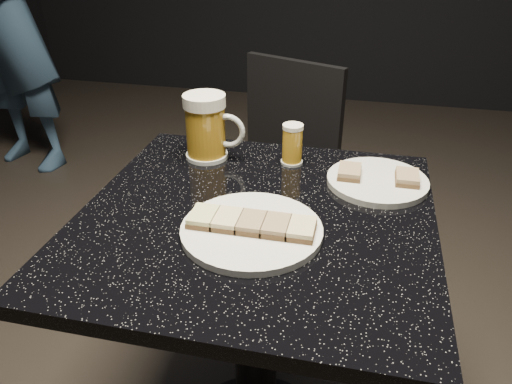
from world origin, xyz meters
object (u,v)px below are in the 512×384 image
Objects in this scene: plate_small at (377,181)px; table at (256,306)px; patron at (4,14)px; chair at (275,170)px; plate_large at (252,230)px; beer_mug at (207,127)px; beer_tumbler at (292,144)px.

plate_small is 0.39m from table.
chair is at bearing -14.43° from patron.
table is 0.70m from chair.
beer_mug is (-0.18, 0.30, 0.07)m from plate_large.
plate_large is at bearing -82.67° from chair.
patron is 1.94m from beer_mug.
beer_tumbler is at bearing -24.02° from patron.
plate_large is 2.72× the size of beer_tumbler.
patron is 1.78m from chair.
beer_mug is 0.21m from beer_tumbler.
beer_mug is 0.58m from chair.
plate_small reaches higher than table.
beer_mug reaches higher than plate_large.
beer_tumbler reaches higher than plate_large.
beer_mug reaches higher than chair.
plate_small is 0.22m from beer_tumbler.
table is at bearing -141.90° from plate_small.
patron reaches higher than beer_mug.
plate_small is 0.66m from chair.
patron is at bearing 139.92° from beer_mug.
beer_mug is at bearing 120.92° from plate_large.
beer_tumbler is 0.11× the size of chair.
beer_mug is at bearing -27.92° from patron.
plate_large is at bearing -94.40° from beer_tumbler.
plate_small is at bearing -17.34° from beer_tumbler.
table is 0.38m from beer_tumbler.
patron reaches higher than plate_small.
beer_mug is 1.61× the size of beer_tumbler.
patron reaches higher than table.
table is (1.66, -1.48, -0.32)m from patron.
beer_tumbler is (0.02, 0.32, 0.04)m from plate_large.
beer_tumbler is at bearing 162.66° from plate_small.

